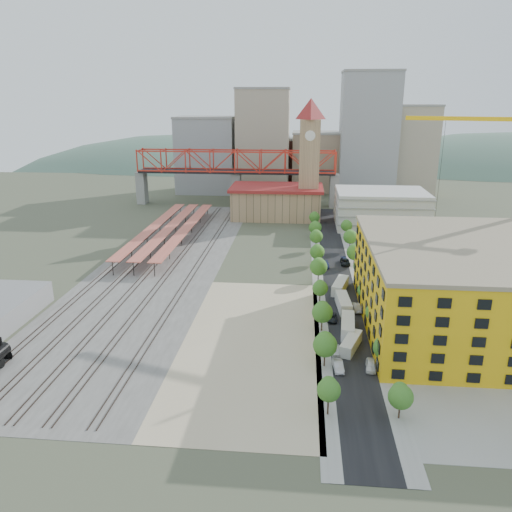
# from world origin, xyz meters

# --- Properties ---
(ground) EXTENTS (400.00, 400.00, 0.00)m
(ground) POSITION_xyz_m (0.00, 0.00, 0.00)
(ground) COLOR #474C38
(ground) RESTS_ON ground
(ballast_strip) EXTENTS (36.00, 165.00, 0.06)m
(ballast_strip) POSITION_xyz_m (-36.00, 17.50, 0.03)
(ballast_strip) COLOR #605E59
(ballast_strip) RESTS_ON ground
(dirt_lot) EXTENTS (28.00, 67.00, 0.06)m
(dirt_lot) POSITION_xyz_m (-4.00, -31.50, 0.03)
(dirt_lot) COLOR tan
(dirt_lot) RESTS_ON ground
(street_asphalt) EXTENTS (12.00, 170.00, 0.06)m
(street_asphalt) POSITION_xyz_m (16.00, 15.00, 0.03)
(street_asphalt) COLOR black
(street_asphalt) RESTS_ON ground
(sidewalk_west) EXTENTS (3.00, 170.00, 0.04)m
(sidewalk_west) POSITION_xyz_m (10.50, 15.00, 0.02)
(sidewalk_west) COLOR gray
(sidewalk_west) RESTS_ON ground
(sidewalk_east) EXTENTS (3.00, 170.00, 0.04)m
(sidewalk_east) POSITION_xyz_m (21.50, 15.00, 0.02)
(sidewalk_east) COLOR gray
(sidewalk_east) RESTS_ON ground
(construction_pad) EXTENTS (50.00, 90.00, 0.06)m
(construction_pad) POSITION_xyz_m (45.00, -20.00, 0.03)
(construction_pad) COLOR gray
(construction_pad) RESTS_ON ground
(rail_tracks) EXTENTS (26.56, 160.00, 0.18)m
(rail_tracks) POSITION_xyz_m (-37.80, 17.50, 0.15)
(rail_tracks) COLOR #382B23
(rail_tracks) RESTS_ON ground
(platform_canopies) EXTENTS (16.00, 80.00, 4.12)m
(platform_canopies) POSITION_xyz_m (-41.00, 45.00, 3.99)
(platform_canopies) COLOR #D56952
(platform_canopies) RESTS_ON ground
(station_hall) EXTENTS (38.00, 24.00, 13.10)m
(station_hall) POSITION_xyz_m (-5.00, 82.00, 6.67)
(station_hall) COLOR tan
(station_hall) RESTS_ON ground
(clock_tower) EXTENTS (12.00, 12.00, 52.00)m
(clock_tower) POSITION_xyz_m (8.00, 79.99, 28.70)
(clock_tower) COLOR tan
(clock_tower) RESTS_ON ground
(parking_garage) EXTENTS (34.00, 26.00, 14.00)m
(parking_garage) POSITION_xyz_m (36.00, 70.00, 7.00)
(parking_garage) COLOR silver
(parking_garage) RESTS_ON ground
(truss_bridge) EXTENTS (94.00, 9.60, 25.60)m
(truss_bridge) POSITION_xyz_m (-25.00, 105.00, 18.86)
(truss_bridge) COLOR gray
(truss_bridge) RESTS_ON ground
(construction_building) EXTENTS (44.60, 50.60, 18.80)m
(construction_building) POSITION_xyz_m (42.00, -20.00, 9.41)
(construction_building) COLOR yellow
(construction_building) RESTS_ON ground
(street_trees) EXTENTS (15.40, 124.40, 8.00)m
(street_trees) POSITION_xyz_m (16.00, 5.00, 0.00)
(street_trees) COLOR #35651E
(street_trees) RESTS_ON ground
(skyline) EXTENTS (133.00, 46.00, 60.00)m
(skyline) POSITION_xyz_m (7.47, 142.31, 22.81)
(skyline) COLOR #9EA0A3
(skyline) RESTS_ON ground
(distant_hills) EXTENTS (647.00, 264.00, 227.00)m
(distant_hills) POSITION_xyz_m (45.28, 260.00, -79.54)
(distant_hills) COLOR #4C6B59
(distant_hills) RESTS_ON ground
(site_trailer_a) EXTENTS (5.30, 9.26, 2.46)m
(site_trailer_a) POSITION_xyz_m (16.00, -32.86, 1.23)
(site_trailer_a) COLOR silver
(site_trailer_a) RESTS_ON ground
(site_trailer_b) EXTENTS (3.58, 10.58, 2.84)m
(site_trailer_b) POSITION_xyz_m (16.00, -25.06, 1.42)
(site_trailer_b) COLOR silver
(site_trailer_b) RESTS_ON ground
(site_trailer_c) EXTENTS (3.43, 10.43, 2.81)m
(site_trailer_c) POSITION_xyz_m (16.00, -12.61, 1.40)
(site_trailer_c) COLOR silver
(site_trailer_c) RESTS_ON ground
(site_trailer_d) EXTENTS (5.15, 10.48, 2.77)m
(site_trailer_d) POSITION_xyz_m (16.00, -1.12, 1.39)
(site_trailer_d) COLOR silver
(site_trailer_d) RESTS_ON ground
(car_0) EXTENTS (1.86, 4.26, 1.43)m
(car_0) POSITION_xyz_m (13.00, -35.08, 0.71)
(car_0) COLOR white
(car_0) RESTS_ON ground
(car_1) EXTENTS (2.12, 4.96, 1.59)m
(car_1) POSITION_xyz_m (13.00, -41.08, 0.80)
(car_1) COLOR #ACABB1
(car_1) RESTS_ON ground
(car_2) EXTENTS (2.42, 4.95, 1.35)m
(car_2) POSITION_xyz_m (13.00, -19.60, 0.68)
(car_2) COLOR black
(car_2) RESTS_ON ground
(car_3) EXTENTS (2.09, 5.09, 1.48)m
(car_3) POSITION_xyz_m (13.00, 17.54, 0.74)
(car_3) COLOR navy
(car_3) RESTS_ON ground
(car_4) EXTENTS (2.32, 4.85, 1.60)m
(car_4) POSITION_xyz_m (19.00, -40.41, 0.80)
(car_4) COLOR white
(car_4) RESTS_ON ground
(car_5) EXTENTS (2.27, 4.98, 1.58)m
(car_5) POSITION_xyz_m (19.00, -13.71, 0.79)
(car_5) COLOR #AEADB3
(car_5) RESTS_ON ground
(car_6) EXTENTS (2.82, 5.82, 1.59)m
(car_6) POSITION_xyz_m (19.00, 20.62, 0.80)
(car_6) COLOR black
(car_6) RESTS_ON ground
(car_7) EXTENTS (2.69, 5.22, 1.45)m
(car_7) POSITION_xyz_m (19.00, 22.19, 0.72)
(car_7) COLOR navy
(car_7) RESTS_ON ground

